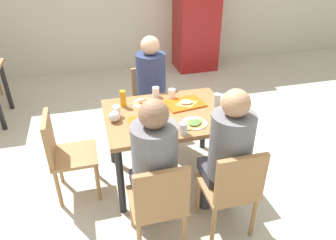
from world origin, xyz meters
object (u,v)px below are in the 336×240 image
chair_far_side (150,98)px  tray_red_far (185,103)px  foil_bundle (114,116)px  plastic_cup_b (183,129)px  drink_fridge (196,15)px  paper_plate_near_edge (194,123)px  pizza_slice_a (151,123)px  person_in_brown_jacket (228,150)px  main_table (168,122)px  chair_near_left (159,201)px  person_far_side (152,84)px  pizza_slice_b (187,102)px  chair_left_end (64,151)px  pizza_slice_c (146,102)px  paper_plate_center (144,103)px  pizza_slice_d (195,123)px  soda_can (217,100)px  person_in_red (154,162)px  condiment_bottle (123,99)px  plastic_cup_a (156,92)px  plastic_cup_c (117,111)px  plastic_cup_d (172,94)px  tray_red_near (150,124)px  chair_near_right (233,187)px

chair_far_side → tray_red_far: 0.76m
chair_far_side → foil_bundle: (-0.48, -0.84, 0.29)m
plastic_cup_b → drink_fridge: size_ratio=0.05×
paper_plate_near_edge → pizza_slice_a: (-0.37, 0.07, 0.02)m
person_in_brown_jacket → paper_plate_near_edge: (-0.11, 0.44, -0.00)m
main_table → chair_near_left: bearing=-109.3°
person_far_side → foil_bundle: bearing=-124.8°
pizza_slice_b → pizza_slice_a: bearing=-145.9°
chair_far_side → pizza_slice_b: 0.78m
chair_left_end → pizza_slice_c: chair_left_end is taller
tray_red_far → paper_plate_center: size_ratio=1.64×
pizza_slice_b → pizza_slice_d: 0.37m
paper_plate_center → chair_near_left: bearing=-96.2°
person_in_brown_jacket → soda_can: bearing=74.0°
pizza_slice_b → plastic_cup_b: 0.51m
person_in_red → foil_bundle: bearing=107.0°
person_in_brown_jacket → tray_red_far: 0.81m
person_in_brown_jacket → condiment_bottle: person_in_brown_jacket is taller
pizza_slice_d → plastic_cup_a: (-0.20, 0.62, 0.03)m
pizza_slice_a → soda_can: size_ratio=1.80×
person_in_red → main_table: bearing=67.1°
person_far_side → foil_bundle: person_far_side is taller
chair_near_left → foil_bundle: 0.87m
plastic_cup_c → plastic_cup_a: bearing=35.2°
paper_plate_near_edge → pizza_slice_d: 0.02m
plastic_cup_d → soda_can: soda_can is taller
chair_near_left → plastic_cup_c: size_ratio=8.30×
chair_left_end → pizza_slice_a: size_ratio=3.78×
drink_fridge → person_in_red: bearing=-113.8°
main_table → pizza_slice_b: pizza_slice_b is taller
pizza_slice_d → tray_red_near: bearing=164.2°
chair_near_left → plastic_cup_d: 1.20m
person_far_side → paper_plate_center: person_far_side is taller
chair_near_left → drink_fridge: drink_fridge is taller
condiment_bottle → pizza_slice_a: bearing=-66.6°
main_table → paper_plate_near_edge: (0.17, -0.24, 0.10)m
chair_far_side → chair_left_end: same height
chair_left_end → plastic_cup_b: (0.98, -0.37, 0.29)m
chair_far_side → plastic_cup_c: 0.93m
chair_near_right → main_table: bearing=109.3°
tray_red_far → plastic_cup_b: bearing=-109.1°
chair_left_end → paper_plate_center: size_ratio=3.77×
chair_far_side → chair_near_right: bearing=-80.1°
person_in_brown_jacket → pizza_slice_a: 0.70m
pizza_slice_b → plastic_cup_a: plastic_cup_a is taller
person_in_brown_jacket → condiment_bottle: size_ratio=7.75×
tray_red_far → pizza_slice_a: 0.49m
chair_far_side → foil_bundle: chair_far_side is taller
person_far_side → condiment_bottle: person_far_side is taller
main_table → foil_bundle: size_ratio=11.40×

